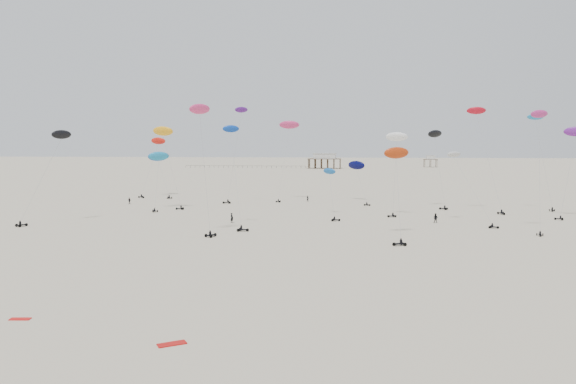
# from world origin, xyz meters

# --- Properties ---
(ground_plane) EXTENTS (900.00, 900.00, 0.00)m
(ground_plane) POSITION_xyz_m (0.00, 200.00, 0.00)
(ground_plane) COLOR beige
(pavilion_main) EXTENTS (21.00, 13.00, 9.80)m
(pavilion_main) POSITION_xyz_m (-10.00, 350.00, 4.22)
(pavilion_main) COLOR brown
(pavilion_main) RESTS_ON ground
(pavilion_small) EXTENTS (9.00, 7.00, 8.00)m
(pavilion_small) POSITION_xyz_m (60.00, 380.00, 3.49)
(pavilion_small) COLOR brown
(pavilion_small) RESTS_ON ground
(pier_fence) EXTENTS (80.20, 0.20, 1.50)m
(pier_fence) POSITION_xyz_m (-62.00, 350.00, 0.77)
(pier_fence) COLOR black
(pier_fence) RESTS_ON ground
(rig_0) EXTENTS (6.17, 6.40, 22.72)m
(rig_0) POSITION_xyz_m (54.34, 127.52, 14.94)
(rig_0) COLOR black
(rig_0) RESTS_ON ground
(rig_1) EXTENTS (7.28, 10.78, 18.64)m
(rig_1) POSITION_xyz_m (-47.41, 92.11, 11.74)
(rig_1) COLOR black
(rig_1) RESTS_ON ground
(rig_2) EXTENTS (6.49, 5.78, 25.38)m
(rig_2) POSITION_xyz_m (-19.72, 134.30, 15.22)
(rig_2) COLOR black
(rig_2) RESTS_ON ground
(rig_3) EXTENTS (3.98, 9.80, 21.81)m
(rig_3) POSITION_xyz_m (43.81, 93.71, 15.76)
(rig_3) COLOR black
(rig_3) RESTS_ON ground
(rig_4) EXTENTS (7.62, 10.53, 24.52)m
(rig_4) POSITION_xyz_m (40.50, 123.50, 16.86)
(rig_4) COLOR black
(rig_4) RESTS_ON ground
(rig_5) EXTENTS (5.72, 6.51, 22.45)m
(rig_5) POSITION_xyz_m (-13.75, 82.32, 15.32)
(rig_5) COLOR black
(rig_5) RESTS_ON ground
(rig_6) EXTENTS (6.72, 16.91, 16.01)m
(rig_6) POSITION_xyz_m (11.87, 144.05, 8.87)
(rig_6) COLOR black
(rig_6) RESTS_ON ground
(rig_7) EXTENTS (4.67, 14.55, 14.90)m
(rig_7) POSITION_xyz_m (6.53, 110.27, 6.31)
(rig_7) COLOR black
(rig_7) RESTS_ON ground
(rig_8) EXTENTS (5.28, 10.70, 14.33)m
(rig_8) POSITION_xyz_m (-35.14, 118.69, 10.89)
(rig_8) COLOR black
(rig_8) RESTS_ON ground
(rig_9) EXTENTS (5.28, 8.87, 19.12)m
(rig_9) POSITION_xyz_m (31.03, 129.66, 13.98)
(rig_9) COLOR black
(rig_9) RESTS_ON ground
(rig_10) EXTENTS (7.44, 6.31, 19.24)m
(rig_10) POSITION_xyz_m (56.50, 113.43, 15.42)
(rig_10) COLOR black
(rig_10) RESTS_ON ground
(rig_11) EXTENTS (8.50, 12.28, 16.87)m
(rig_11) POSITION_xyz_m (33.74, 102.06, 7.91)
(rig_11) COLOR black
(rig_11) RESTS_ON ground
(rig_12) EXTENTS (4.91, 13.03, 16.18)m
(rig_12) POSITION_xyz_m (18.65, 83.66, 10.66)
(rig_12) COLOR black
(rig_12) RESTS_ON ground
(rig_13) EXTENTS (5.13, 5.02, 18.23)m
(rig_13) POSITION_xyz_m (20.15, 111.95, 14.18)
(rig_13) COLOR black
(rig_13) RESTS_ON ground
(rig_14) EXTENTS (6.06, 11.30, 18.13)m
(rig_14) POSITION_xyz_m (-47.99, 150.88, 13.18)
(rig_14) COLOR black
(rig_14) RESTS_ON ground
(rig_15) EXTENTS (10.58, 13.30, 15.11)m
(rig_15) POSITION_xyz_m (-46.91, 151.29, 10.85)
(rig_15) COLOR black
(rig_15) RESTS_ON ground
(rig_16) EXTENTS (5.67, 10.45, 22.51)m
(rig_16) POSITION_xyz_m (-7.16, 144.72, 19.19)
(rig_16) COLOR black
(rig_16) RESTS_ON ground
(rig_17) EXTENTS (8.43, 4.11, 19.95)m
(rig_17) POSITION_xyz_m (-33.31, 118.59, 16.35)
(rig_17) COLOR black
(rig_17) RESTS_ON ground
(rig_18) EXTENTS (6.47, 9.47, 19.31)m
(rig_18) POSITION_xyz_m (-9.85, 90.59, 9.37)
(rig_18) COLOR black
(rig_18) RESTS_ON ground
(spectator_0) EXTENTS (1.02, 0.99, 2.33)m
(spectator_0) POSITION_xyz_m (-12.32, 97.12, 0.00)
(spectator_0) COLOR black
(spectator_0) RESTS_ON ground
(spectator_1) EXTENTS (1.24, 1.07, 2.20)m
(spectator_1) POSITION_xyz_m (27.47, 102.29, 0.00)
(spectator_1) COLOR black
(spectator_1) RESTS_ON ground
(spectator_2) EXTENTS (1.33, 1.03, 2.00)m
(spectator_2) POSITION_xyz_m (-46.53, 127.89, 0.00)
(spectator_2) COLOR black
(spectator_2) RESTS_ON ground
(spectator_3) EXTENTS (0.82, 0.73, 1.87)m
(spectator_3) POSITION_xyz_m (-1.36, 140.30, 0.00)
(spectator_3) COLOR black
(spectator_3) RESTS_ON ground
(grounded_kite_a) EXTENTS (2.33, 1.97, 0.08)m
(grounded_kite_a) POSITION_xyz_m (-1.69, 30.72, 0.00)
(grounded_kite_a) COLOR #BB0E0B
(grounded_kite_a) RESTS_ON ground
(grounded_kite_b) EXTENTS (1.87, 0.92, 0.07)m
(grounded_kite_b) POSITION_xyz_m (-17.04, 35.01, 0.00)
(grounded_kite_b) COLOR red
(grounded_kite_b) RESTS_ON ground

